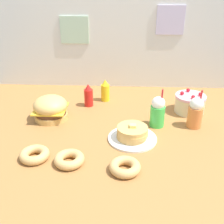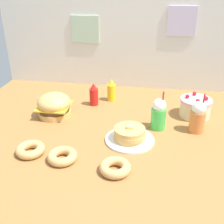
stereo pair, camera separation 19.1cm
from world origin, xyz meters
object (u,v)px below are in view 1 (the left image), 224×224
at_px(orange_float_cup, 195,113).
at_px(donut_chocolate, 69,159).
at_px(mustard_bottle, 105,91).
at_px(donut_vanilla, 125,167).
at_px(cream_soda_cup, 158,112).
at_px(pancake_stack, 132,134).
at_px(donut_pink_glaze, 35,154).
at_px(ketchup_bottle, 89,96).
at_px(layer_cake, 190,103).
at_px(burger, 51,108).

relative_size(orange_float_cup, donut_chocolate, 1.61).
height_order(mustard_bottle, donut_vanilla, mustard_bottle).
distance_m(cream_soda_cup, donut_chocolate, 0.73).
height_order(pancake_stack, donut_vanilla, pancake_stack).
height_order(mustard_bottle, donut_pink_glaze, mustard_bottle).
xyz_separation_m(cream_soda_cup, orange_float_cup, (0.26, -0.00, 0.00)).
bearing_deg(ketchup_bottle, donut_vanilla, -69.90).
bearing_deg(layer_cake, donut_pink_glaze, -147.10).
bearing_deg(ketchup_bottle, pancake_stack, -55.35).
xyz_separation_m(layer_cake, donut_chocolate, (-0.82, -0.71, -0.04)).
xyz_separation_m(pancake_stack, ketchup_bottle, (-0.35, 0.51, 0.05)).
distance_m(ketchup_bottle, cream_soda_cup, 0.62).
xyz_separation_m(layer_cake, cream_soda_cup, (-0.28, -0.23, 0.04)).
relative_size(mustard_bottle, orange_float_cup, 0.67).
xyz_separation_m(layer_cake, donut_pink_glaze, (-1.04, -0.67, -0.04)).
height_order(mustard_bottle, cream_soda_cup, cream_soda_cup).
relative_size(ketchup_bottle, mustard_bottle, 1.00).
bearing_deg(donut_pink_glaze, layer_cake, 32.90).
bearing_deg(donut_chocolate, orange_float_cup, 30.10).
xyz_separation_m(pancake_stack, donut_vanilla, (-0.05, -0.33, -0.01)).
xyz_separation_m(layer_cake, donut_vanilla, (-0.50, -0.76, -0.04)).
xyz_separation_m(orange_float_cup, donut_vanilla, (-0.49, -0.52, -0.08)).
bearing_deg(burger, mustard_bottle, 42.79).
bearing_deg(ketchup_bottle, burger, -136.33).
xyz_separation_m(ketchup_bottle, orange_float_cup, (0.80, -0.31, 0.02)).
height_order(ketchup_bottle, donut_vanilla, ketchup_bottle).
xyz_separation_m(pancake_stack, cream_soda_cup, (0.18, 0.20, 0.07)).
relative_size(donut_pink_glaze, donut_vanilla, 1.00).
relative_size(layer_cake, cream_soda_cup, 0.83).
distance_m(cream_soda_cup, orange_float_cup, 0.26).
height_order(cream_soda_cup, donut_pink_glaze, cream_soda_cup).
bearing_deg(ketchup_bottle, donut_chocolate, -91.12).
bearing_deg(ketchup_bottle, layer_cake, -5.44).
height_order(mustard_bottle, orange_float_cup, orange_float_cup).
height_order(ketchup_bottle, orange_float_cup, orange_float_cup).
height_order(ketchup_bottle, donut_pink_glaze, ketchup_bottle).
distance_m(mustard_bottle, donut_pink_glaze, 0.94).
height_order(cream_soda_cup, orange_float_cup, same).
height_order(orange_float_cup, donut_chocolate, orange_float_cup).
height_order(burger, pancake_stack, burger).
relative_size(cream_soda_cup, donut_vanilla, 1.61).
bearing_deg(mustard_bottle, ketchup_bottle, -139.03).
distance_m(pancake_stack, layer_cake, 0.63).
bearing_deg(layer_cake, ketchup_bottle, 174.56).
height_order(burger, donut_pink_glaze, burger).
distance_m(mustard_bottle, cream_soda_cup, 0.59).
bearing_deg(pancake_stack, layer_cake, 43.41).
bearing_deg(ketchup_bottle, cream_soda_cup, -30.37).
relative_size(orange_float_cup, donut_vanilla, 1.61).
bearing_deg(pancake_stack, ketchup_bottle, 124.65).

